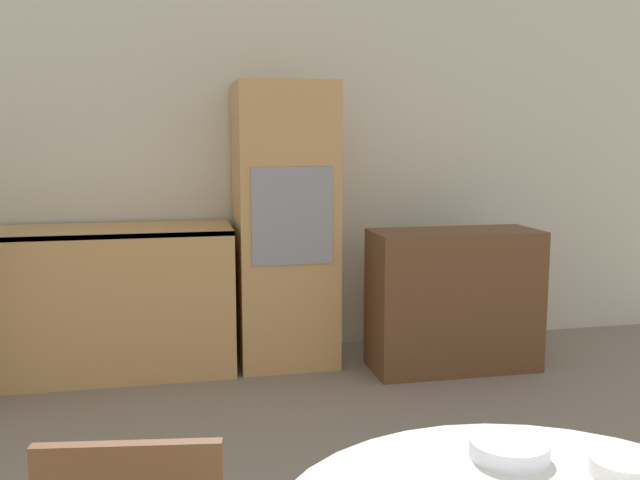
# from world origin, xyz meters

# --- Properties ---
(wall_back) EXTENTS (6.92, 0.05, 2.60)m
(wall_back) POSITION_xyz_m (0.00, 5.34, 1.30)
(wall_back) COLOR beige
(wall_back) RESTS_ON ground_plane
(kitchen_counter) EXTENTS (2.48, 0.60, 0.93)m
(kitchen_counter) POSITION_xyz_m (-1.37, 4.99, 0.48)
(kitchen_counter) COLOR tan
(kitchen_counter) RESTS_ON ground_plane
(oven_unit) EXTENTS (0.63, 0.59, 1.83)m
(oven_unit) POSITION_xyz_m (0.23, 5.00, 0.91)
(oven_unit) COLOR tan
(oven_unit) RESTS_ON ground_plane
(sideboard) EXTENTS (1.07, 0.45, 0.90)m
(sideboard) POSITION_xyz_m (1.26, 4.63, 0.45)
(sideboard) COLOR brown
(sideboard) RESTS_ON ground_plane
(bowl_near) EXTENTS (0.19, 0.19, 0.04)m
(bowl_near) POSITION_xyz_m (0.25, 1.90, 0.77)
(bowl_near) COLOR silver
(bowl_near) RESTS_ON dining_table
(bowl_centre) EXTENTS (0.15, 0.15, 0.04)m
(bowl_centre) POSITION_xyz_m (0.46, 1.77, 0.77)
(bowl_centre) COLOR white
(bowl_centre) RESTS_ON dining_table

